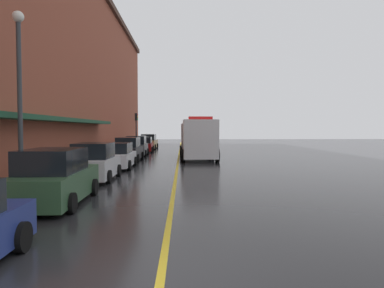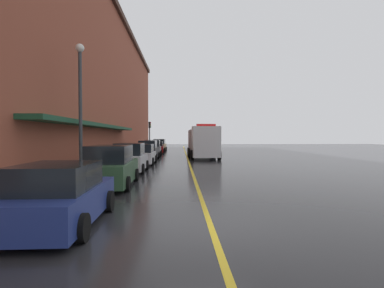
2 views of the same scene
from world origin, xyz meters
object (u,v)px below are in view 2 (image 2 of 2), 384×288
Objects in this scene: parking_meter_2 at (100,158)px; parked_car_4 at (148,151)px; parked_car_5 at (153,149)px; parking_meter_0 at (88,161)px; parked_car_0 at (59,196)px; traffic_light_near at (150,131)px; parked_car_1 at (111,167)px; box_truck at (203,142)px; parked_car_3 at (142,155)px; parking_meter_3 at (134,149)px; parking_meter_1 at (118,153)px; parked_car_7 at (160,146)px; street_lamp_left at (80,96)px; parked_car_2 at (130,159)px; parked_car_6 at (157,148)px.

parked_car_4 is at bearing 83.80° from parking_meter_2.
parking_meter_0 is at bearing 175.03° from parked_car_5.
traffic_light_near is (-1.40, 37.31, 2.39)m from parked_car_0.
parked_car_1 is at bearing -87.57° from traffic_light_near.
box_truck reaches higher than parking_meter_2.
parked_car_0 is 7.38m from parking_meter_0.
parked_car_3 is at bearing -1.62° from parked_car_1.
parking_meter_0 is (-6.98, -16.90, -0.60)m from box_truck.
parked_car_3 reaches higher than parking_meter_3.
parked_car_7 is at bearing 86.70° from parking_meter_1.
parking_meter_1 is (-1.39, 8.53, 0.18)m from parked_car_1.
parked_car_5 is 0.63× the size of street_lamp_left.
parking_meter_0 is at bearing -90.00° from parking_meter_3.
parked_car_4 is 3.42× the size of parking_meter_3.
parking_meter_1 is 7.44m from street_lamp_left.
parked_car_5 is (-0.10, 27.61, 0.11)m from parked_car_0.
parked_car_1 is 21.45m from parked_car_5.
parked_car_5 is at bearing -123.38° from box_truck.
parking_meter_0 is 1.00× the size of parking_meter_2.
street_lamp_left reaches higher than parked_car_2.
parking_meter_0 is 7.46m from parking_meter_1.
parked_car_1 is 18.84m from box_truck.
traffic_light_near is at bearing 6.49° from parked_car_5.
parked_car_2 is at bearing 178.75° from parked_car_5.
parked_car_5 is (0.03, 15.80, 0.01)m from parked_car_2.
parked_car_4 is at bearing 84.71° from parking_meter_0.
parking_meter_0 is 1.00× the size of parking_meter_3.
traffic_light_near is (0.66, 29.24, -1.24)m from street_lamp_left.
traffic_light_near reaches higher than parking_meter_3.
traffic_light_near is (-1.34, 14.97, 2.28)m from parked_car_4.
parking_meter_1 is 1.00× the size of parking_meter_3.
parked_car_6 is at bearing 85.57° from parking_meter_1.
parked_car_3 is 9.99m from parking_meter_0.
parking_meter_2 is at bearing 66.33° from street_lamp_left.
parked_car_0 is 3.29× the size of parking_meter_1.
traffic_light_near is (-1.30, 9.70, 2.28)m from parked_car_5.
parking_meter_1 is (-1.40, -7.66, 0.19)m from parked_car_4.
parking_meter_0 is 0.31× the size of traffic_light_near.
parking_meter_2 is (-6.98, -14.69, -0.60)m from box_truck.
parked_car_7 is at bearing -0.56° from parked_car_2.
parking_meter_0 is 0.19× the size of street_lamp_left.
parked_car_0 is 9.09m from street_lamp_left.
parked_car_6 is at bearing -1.91° from parked_car_5.
parked_car_6 is at bearing -150.24° from box_truck.
parked_car_5 is 18.22m from parking_meter_2.
parking_meter_1 is at bearing -38.03° from box_truck.
parked_car_4 is 7.79m from parking_meter_1.
parked_car_2 is at bearing 178.65° from parked_car_3.
traffic_light_near is (-1.38, 4.08, 2.38)m from parked_car_6.
parked_car_1 is at bearing -80.77° from parking_meter_1.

